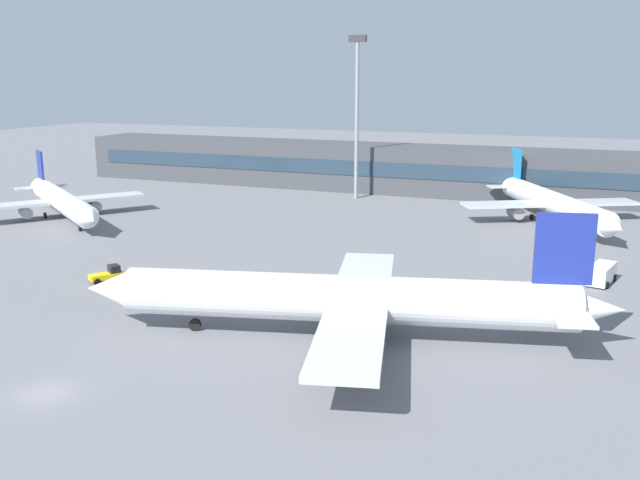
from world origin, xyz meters
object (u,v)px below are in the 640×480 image
(airplane_far, at_px, (553,203))
(floodlight_tower_west, at_px, (357,107))
(airplane_near, at_px, (343,299))
(baggage_tug_yellow, at_px, (108,274))
(service_van_white, at_px, (602,274))
(airplane_mid, at_px, (62,201))

(airplane_far, bearing_deg, floodlight_tower_west, 165.17)
(floodlight_tower_west, bearing_deg, airplane_far, -14.83)
(airplane_near, height_order, baggage_tug_yellow, airplane_near)
(airplane_near, distance_m, service_van_white, 33.21)
(baggage_tug_yellow, bearing_deg, airplane_near, -11.92)
(airplane_near, relative_size, airplane_mid, 1.40)
(airplane_near, bearing_deg, airplane_far, 77.10)
(airplane_near, bearing_deg, airplane_mid, 151.62)
(airplane_far, relative_size, floodlight_tower_west, 1.24)
(floodlight_tower_west, bearing_deg, airplane_near, -71.84)
(airplane_far, height_order, baggage_tug_yellow, airplane_far)
(airplane_mid, height_order, baggage_tug_yellow, airplane_mid)
(airplane_far, xyz_separation_m, floodlight_tower_west, (-35.53, 9.41, 13.69))
(baggage_tug_yellow, xyz_separation_m, service_van_white, (50.62, 19.53, 0.31))
(airplane_far, distance_m, floodlight_tower_west, 39.22)
(airplane_near, distance_m, baggage_tug_yellow, 30.68)
(airplane_mid, xyz_separation_m, floodlight_tower_west, (37.03, 35.67, 13.80))
(airplane_near, relative_size, floodlight_tower_west, 1.57)
(airplane_mid, relative_size, airplane_far, 0.90)
(baggage_tug_yellow, distance_m, service_van_white, 54.26)
(baggage_tug_yellow, bearing_deg, airplane_far, 50.22)
(service_van_white, xyz_separation_m, floodlight_tower_west, (-42.90, 41.81, 15.57))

